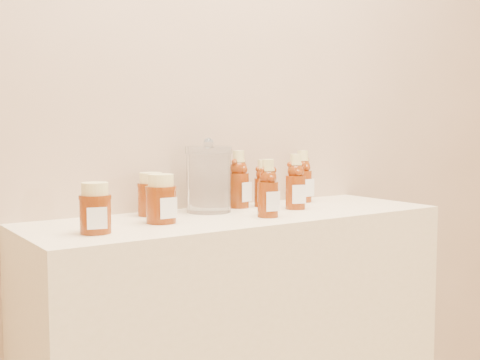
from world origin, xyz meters
TOP-DOWN VIEW (x-y plane):
  - wall_back at (0.00, 1.75)m, footprint 3.50×0.02m
  - bear_bottle_back_left at (0.08, 1.67)m, footprint 0.08×0.08m
  - bear_bottle_back_mid at (0.15, 1.65)m, footprint 0.07×0.07m
  - bear_bottle_back_right at (0.33, 1.67)m, footprint 0.07×0.07m
  - bear_bottle_front_left at (0.03, 1.47)m, footprint 0.07×0.07m
  - bear_bottle_front_right at (0.20, 1.55)m, footprint 0.08×0.08m
  - honey_jar_left at (-0.45, 1.49)m, footprint 0.09×0.09m
  - honey_jar_back at (-0.22, 1.67)m, footprint 0.08×0.08m
  - honey_jar_front at (-0.25, 1.54)m, footprint 0.08×0.08m
  - glass_canister at (-0.05, 1.64)m, footprint 0.16×0.16m

SIDE VIEW (x-z plane):
  - honey_jar_left at x=-0.45m, z-range 0.90..1.02m
  - honey_jar_back at x=-0.22m, z-range 0.90..1.02m
  - honey_jar_front at x=-0.25m, z-range 0.90..1.02m
  - bear_bottle_back_mid at x=0.15m, z-range 0.90..1.06m
  - bear_bottle_front_left at x=0.03m, z-range 0.90..1.08m
  - bear_bottle_front_right at x=0.20m, z-range 0.90..1.09m
  - bear_bottle_back_right at x=0.33m, z-range 0.90..1.09m
  - bear_bottle_back_left at x=0.08m, z-range 0.90..1.10m
  - glass_canister at x=-0.05m, z-range 0.90..1.11m
  - wall_back at x=0.00m, z-range 0.00..2.70m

